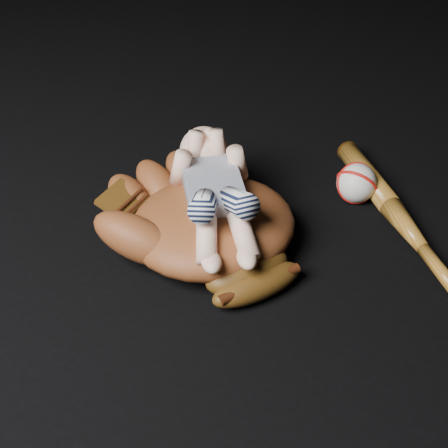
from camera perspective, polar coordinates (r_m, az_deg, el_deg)
The scene contains 4 objects.
baseball_glove at distance 1.09m, azimuth -1.07°, elevation 0.54°, with size 0.37×0.42×0.13m, color #612D14, non-canonical shape.
newborn_baby at distance 1.06m, azimuth -0.76°, elevation 3.04°, with size 0.16×0.35×0.14m, color beige, non-canonical shape.
baseball_bat at distance 1.21m, azimuth 15.55°, elevation 0.79°, with size 0.04×0.47×0.04m, color #955E1C, non-canonical shape.
baseball at distance 1.25m, azimuth 12.02°, elevation 3.68°, with size 0.08×0.08×0.08m, color silver.
Camera 1 is at (-0.20, -0.83, 0.73)m, focal length 50.00 mm.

